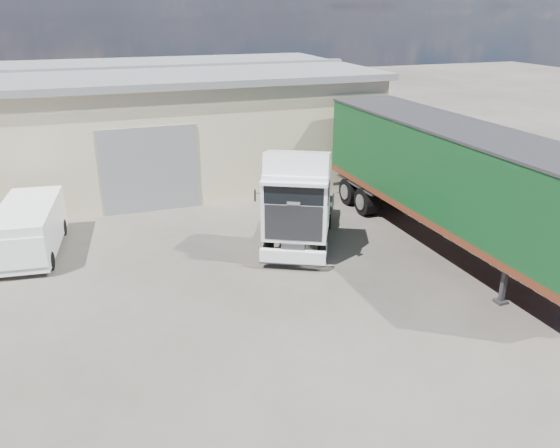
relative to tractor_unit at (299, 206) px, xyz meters
name	(u,v)px	position (x,y,z in m)	size (l,w,h in m)	color
ground	(272,321)	(-2.46, -4.39, -1.60)	(120.00, 120.00, 0.00)	black
warehouse	(50,128)	(-8.45, 11.60, 1.06)	(30.60, 12.60, 5.42)	#B7AE8D
brick_boundary_wall	(481,178)	(9.04, 1.61, -0.35)	(0.35, 26.00, 2.50)	maroon
tractor_unit	(299,206)	(0.00, 0.00, 0.00)	(4.43, 5.93, 3.81)	black
box_trailer	(448,173)	(5.09, -1.36, 1.08)	(3.13, 13.29, 4.40)	#2D2D30
panel_van	(29,231)	(-9.03, 2.43, -0.68)	(2.24, 4.52, 1.78)	black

